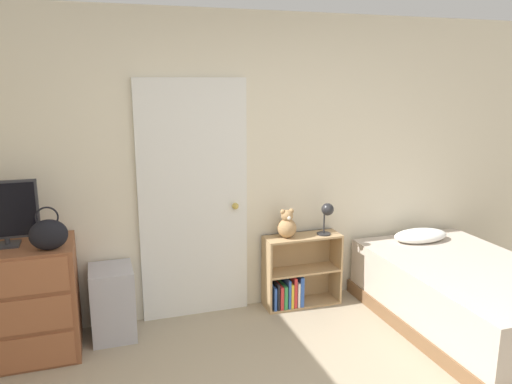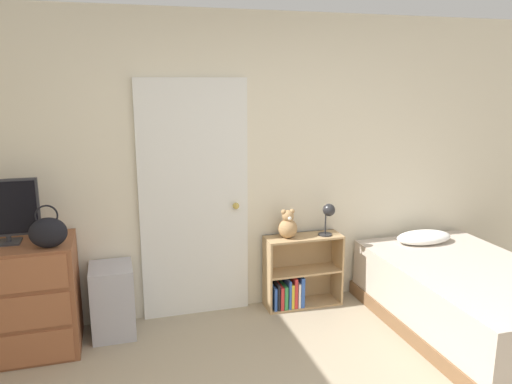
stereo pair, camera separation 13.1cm
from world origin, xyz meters
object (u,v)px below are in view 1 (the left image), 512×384
(bookshelf, at_px, (296,277))
(bed, at_px, (468,296))
(teddy_bear, at_px, (287,225))
(handbag, at_px, (48,234))
(storage_bin, at_px, (113,302))
(tv, at_px, (4,213))
(desk_lamp, at_px, (327,213))
(dresser, at_px, (16,302))

(bookshelf, bearing_deg, bed, -34.54)
(teddy_bear, distance_m, bed, 1.60)
(bookshelf, distance_m, teddy_bear, 0.51)
(handbag, bearing_deg, storage_bin, 32.55)
(tv, distance_m, handbag, 0.37)
(handbag, relative_size, desk_lamp, 1.07)
(dresser, distance_m, handbag, 0.63)
(desk_lamp, bearing_deg, bed, -39.95)
(teddy_bear, height_order, bed, teddy_bear)
(dresser, relative_size, tv, 1.82)
(bookshelf, xyz_separation_m, desk_lamp, (0.27, -0.05, 0.60))
(desk_lamp, xyz_separation_m, bed, (0.92, -0.77, -0.59))
(handbag, relative_size, storage_bin, 0.54)
(dresser, relative_size, desk_lamp, 2.96)
(tv, relative_size, storage_bin, 0.82)
(bookshelf, xyz_separation_m, bed, (1.19, -0.82, 0.01))
(dresser, height_order, handbag, handbag)
(tv, bearing_deg, desk_lamp, 2.14)
(tv, bearing_deg, dresser, -60.60)
(bookshelf, height_order, bed, bookshelf)
(dresser, relative_size, bed, 0.45)
(dresser, relative_size, storage_bin, 1.49)
(dresser, xyz_separation_m, teddy_bear, (2.17, 0.15, 0.34))
(dresser, distance_m, bed, 3.52)
(desk_lamp, bearing_deg, handbag, -172.92)
(handbag, distance_m, desk_lamp, 2.28)
(handbag, xyz_separation_m, bed, (3.18, -0.49, -0.70))
(tv, bearing_deg, handbag, -32.59)
(teddy_bear, bearing_deg, bookshelf, 4.62)
(handbag, bearing_deg, bed, -8.78)
(handbag, distance_m, bookshelf, 2.14)
(teddy_bear, height_order, desk_lamp, desk_lamp)
(bed, bearing_deg, dresser, 169.23)
(dresser, xyz_separation_m, bed, (3.46, -0.66, -0.16))
(dresser, distance_m, tv, 0.67)
(handbag, height_order, bookshelf, handbag)
(handbag, relative_size, bed, 0.16)
(bookshelf, bearing_deg, teddy_bear, -175.38)
(dresser, relative_size, bookshelf, 1.24)
(bookshelf, xyz_separation_m, teddy_bear, (-0.10, -0.01, 0.50))
(bookshelf, distance_m, desk_lamp, 0.65)
(tv, relative_size, bookshelf, 0.68)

